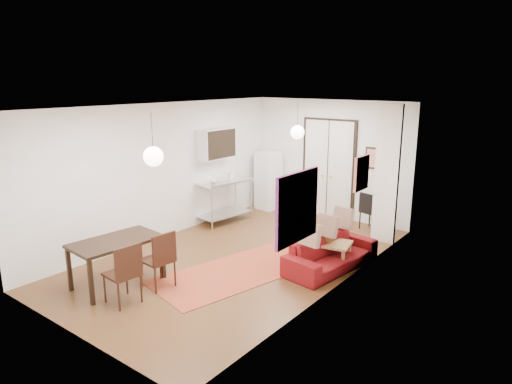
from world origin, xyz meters
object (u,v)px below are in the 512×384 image
Objects in this scene: kitchen_counter at (224,194)px; dining_chair_near at (162,253)px; sofa at (331,253)px; fridge at (268,180)px; dining_table at (116,245)px; black_side_chair at (373,207)px; dining_chair_far at (127,266)px; coffee_table at (323,244)px.

dining_chair_near is at bearing -57.63° from kitchen_counter.
sofa is 1.38× the size of kitchen_counter.
dining_chair_near is at bearing -66.63° from fridge.
sofa is at bearing 47.81° from dining_table.
kitchen_counter reaches higher than dining_chair_near.
sofa is at bearing 113.61° from black_side_chair.
dining_chair_far is at bearing -22.74° from dining_table.
dining_chair_near is 5.20m from black_side_chair.
dining_chair_far is at bearing -68.49° from fridge.
fridge reaches higher than coffee_table.
sofa is at bearing -29.86° from fridge.
coffee_table is at bearing 157.12° from dining_chair_far.
fridge is at bearing 17.65° from black_side_chair.
fridge is (-3.03, 2.42, 0.38)m from coffee_table.
black_side_chair is at bearing 169.82° from dining_chair_far.
sofa is 1.28× the size of fridge.
dining_table is at bearing 145.81° from sofa.
black_side_chair is (1.57, 4.95, -0.06)m from dining_chair_near.
kitchen_counter is at bearing 103.32° from dining_table.
dining_chair_near reaches higher than dining_table.
kitchen_counter reaches higher than dining_chair_far.
kitchen_counter is 1.61m from fridge.
dining_chair_far reaches higher than sofa.
sofa is 3.55m from kitchen_counter.
fridge is at bearing 141.33° from coffee_table.
fridge is (-3.26, 2.53, 0.48)m from sofa.
sofa is 3.60m from dining_chair_far.
fridge is at bearing 92.96° from kitchen_counter.
dining_chair_far is at bearing -61.54° from kitchen_counter.
sofa is at bearing -25.49° from coffee_table.
dining_chair_near reaches higher than sofa.
fridge reaches higher than dining_table.
dining_table is (0.88, -3.71, 0.02)m from kitchen_counter.
sofa is 2.00× the size of dining_chair_far.
sofa is at bearing -7.30° from kitchen_counter.
sofa is 1.31× the size of dining_table.
dining_table reaches higher than coffee_table.
kitchen_counter is 0.93× the size of fridge.
kitchen_counter is 3.82m from dining_table.
fridge is 1.56× the size of dining_chair_far.
dining_chair_near is at bearing -174.60° from dining_chair_far.
fridge is 1.75× the size of black_side_chair.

